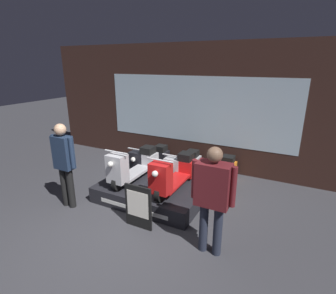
{
  "coord_description": "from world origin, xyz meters",
  "views": [
    {
      "loc": [
        2.45,
        -2.68,
        2.72
      ],
      "look_at": [
        -0.03,
        2.15,
        0.96
      ],
      "focal_mm": 28.0,
      "sensor_mm": 36.0,
      "label": 1
    }
  ],
  "objects_px": {
    "person_right_browsing": "(213,192)",
    "person_left_browsing": "(64,160)",
    "scooter_backrow_0": "(150,161)",
    "scooter_backrow_2": "(221,174)",
    "scooter_display_left": "(134,165)",
    "price_sign_board": "(138,207)",
    "scooter_display_right": "(174,173)",
    "scooter_backrow_1": "(183,167)"
  },
  "relations": [
    {
      "from": "person_left_browsing",
      "to": "price_sign_board",
      "type": "xyz_separation_m",
      "value": [
        1.62,
        0.03,
        -0.57
      ]
    },
    {
      "from": "scooter_backrow_2",
      "to": "scooter_backrow_1",
      "type": "bearing_deg",
      "value": 180.0
    },
    {
      "from": "scooter_display_left",
      "to": "person_left_browsing",
      "type": "relative_size",
      "value": 0.93
    },
    {
      "from": "scooter_backrow_0",
      "to": "price_sign_board",
      "type": "height_order",
      "value": "scooter_backrow_0"
    },
    {
      "from": "scooter_display_right",
      "to": "scooter_backrow_0",
      "type": "bearing_deg",
      "value": 137.83
    },
    {
      "from": "scooter_backrow_2",
      "to": "price_sign_board",
      "type": "height_order",
      "value": "scooter_backrow_2"
    },
    {
      "from": "scooter_display_left",
      "to": "scooter_display_right",
      "type": "xyz_separation_m",
      "value": [
        0.95,
        0.0,
        0.0
      ]
    },
    {
      "from": "person_right_browsing",
      "to": "price_sign_board",
      "type": "distance_m",
      "value": 1.41
    },
    {
      "from": "person_right_browsing",
      "to": "person_left_browsing",
      "type": "bearing_deg",
      "value": -180.0
    },
    {
      "from": "scooter_backrow_0",
      "to": "person_left_browsing",
      "type": "bearing_deg",
      "value": -104.82
    },
    {
      "from": "scooter_backrow_2",
      "to": "person_left_browsing",
      "type": "xyz_separation_m",
      "value": [
        -2.43,
        -2.17,
        0.64
      ]
    },
    {
      "from": "scooter_display_right",
      "to": "person_left_browsing",
      "type": "bearing_deg",
      "value": -149.27
    },
    {
      "from": "scooter_backrow_0",
      "to": "person_left_browsing",
      "type": "relative_size",
      "value": 0.93
    },
    {
      "from": "person_right_browsing",
      "to": "scooter_backrow_0",
      "type": "bearing_deg",
      "value": 137.06
    },
    {
      "from": "scooter_backrow_1",
      "to": "scooter_backrow_2",
      "type": "relative_size",
      "value": 1.0
    },
    {
      "from": "scooter_display_left",
      "to": "person_right_browsing",
      "type": "bearing_deg",
      "value": -27.31
    },
    {
      "from": "person_left_browsing",
      "to": "price_sign_board",
      "type": "relative_size",
      "value": 2.13
    },
    {
      "from": "scooter_backrow_2",
      "to": "price_sign_board",
      "type": "bearing_deg",
      "value": -110.82
    },
    {
      "from": "scooter_backrow_1",
      "to": "price_sign_board",
      "type": "distance_m",
      "value": 2.14
    },
    {
      "from": "scooter_backrow_0",
      "to": "scooter_backrow_2",
      "type": "distance_m",
      "value": 1.86
    },
    {
      "from": "person_right_browsing",
      "to": "price_sign_board",
      "type": "relative_size",
      "value": 2.12
    },
    {
      "from": "scooter_backrow_1",
      "to": "price_sign_board",
      "type": "height_order",
      "value": "scooter_backrow_1"
    },
    {
      "from": "scooter_backrow_0",
      "to": "person_right_browsing",
      "type": "xyz_separation_m",
      "value": [
        2.33,
        -2.17,
        0.67
      ]
    },
    {
      "from": "person_right_browsing",
      "to": "scooter_display_left",
      "type": "bearing_deg",
      "value": 152.69
    },
    {
      "from": "scooter_display_left",
      "to": "person_left_browsing",
      "type": "bearing_deg",
      "value": -128.28
    },
    {
      "from": "scooter_backrow_0",
      "to": "person_right_browsing",
      "type": "relative_size",
      "value": 0.94
    },
    {
      "from": "scooter_display_right",
      "to": "scooter_backrow_2",
      "type": "relative_size",
      "value": 1.0
    },
    {
      "from": "scooter_backrow_2",
      "to": "price_sign_board",
      "type": "distance_m",
      "value": 2.29
    },
    {
      "from": "scooter_backrow_0",
      "to": "scooter_backrow_2",
      "type": "height_order",
      "value": "same"
    },
    {
      "from": "scooter_backrow_1",
      "to": "person_left_browsing",
      "type": "relative_size",
      "value": 0.93
    },
    {
      "from": "scooter_display_right",
      "to": "scooter_backrow_2",
      "type": "bearing_deg",
      "value": 59.79
    },
    {
      "from": "scooter_backrow_0",
      "to": "person_right_browsing",
      "type": "bearing_deg",
      "value": -42.94
    },
    {
      "from": "scooter_display_right",
      "to": "scooter_backrow_2",
      "type": "height_order",
      "value": "scooter_display_right"
    },
    {
      "from": "scooter_display_right",
      "to": "scooter_display_left",
      "type": "bearing_deg",
      "value": 180.0
    },
    {
      "from": "scooter_display_left",
      "to": "price_sign_board",
      "type": "relative_size",
      "value": 1.99
    },
    {
      "from": "scooter_backrow_1",
      "to": "scooter_display_left",
      "type": "bearing_deg",
      "value": -121.02
    },
    {
      "from": "scooter_display_left",
      "to": "price_sign_board",
      "type": "height_order",
      "value": "scooter_display_left"
    },
    {
      "from": "scooter_display_right",
      "to": "price_sign_board",
      "type": "xyz_separation_m",
      "value": [
        -0.17,
        -1.03,
        -0.24
      ]
    },
    {
      "from": "scooter_backrow_1",
      "to": "scooter_backrow_2",
      "type": "distance_m",
      "value": 0.93
    },
    {
      "from": "scooter_display_left",
      "to": "scooter_backrow_2",
      "type": "relative_size",
      "value": 1.0
    },
    {
      "from": "person_right_browsing",
      "to": "scooter_backrow_1",
      "type": "bearing_deg",
      "value": 122.84
    },
    {
      "from": "scooter_backrow_2",
      "to": "person_right_browsing",
      "type": "height_order",
      "value": "person_right_browsing"
    }
  ]
}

